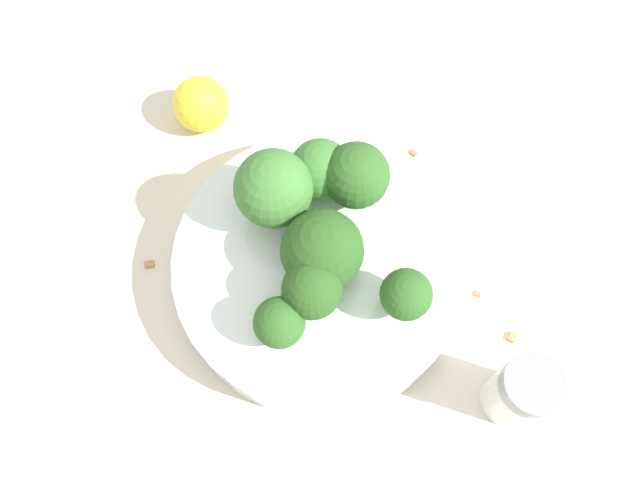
# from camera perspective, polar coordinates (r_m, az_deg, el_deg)

# --- Properties ---
(ground_plane) EXTENTS (3.00, 3.00, 0.00)m
(ground_plane) POSITION_cam_1_polar(r_m,az_deg,el_deg) (0.51, 0.00, -3.35)
(ground_plane) COLOR beige
(bowl) EXTENTS (0.22, 0.22, 0.04)m
(bowl) POSITION_cam_1_polar(r_m,az_deg,el_deg) (0.49, 0.00, -2.54)
(bowl) COLOR silver
(bowl) RESTS_ON ground_plane
(broccoli_floret_0) EXTENTS (0.06, 0.06, 0.06)m
(broccoli_floret_0) POSITION_cam_1_polar(r_m,az_deg,el_deg) (0.44, -0.36, -1.11)
(broccoli_floret_0) COLOR #8EB770
(broccoli_floret_0) RESTS_ON bowl
(broccoli_floret_1) EXTENTS (0.05, 0.05, 0.05)m
(broccoli_floret_1) POSITION_cam_1_polar(r_m,az_deg,el_deg) (0.47, 0.03, 6.37)
(broccoli_floret_1) COLOR #8EB770
(broccoli_floret_1) RESTS_ON bowl
(broccoli_floret_2) EXTENTS (0.04, 0.04, 0.05)m
(broccoli_floret_2) POSITION_cam_1_polar(r_m,az_deg,el_deg) (0.43, -0.74, -4.61)
(broccoli_floret_2) COLOR #84AD66
(broccoli_floret_2) RESTS_ON bowl
(broccoli_floret_3) EXTENTS (0.05, 0.05, 0.06)m
(broccoli_floret_3) POSITION_cam_1_polar(r_m,az_deg,el_deg) (0.46, 3.33, 5.83)
(broccoli_floret_3) COLOR #84AD66
(broccoli_floret_3) RESTS_ON bowl
(broccoli_floret_4) EXTENTS (0.06, 0.06, 0.07)m
(broccoli_floret_4) POSITION_cam_1_polar(r_m,az_deg,el_deg) (0.45, -4.27, 4.64)
(broccoli_floret_4) COLOR #84AD66
(broccoli_floret_4) RESTS_ON bowl
(broccoli_floret_5) EXTENTS (0.04, 0.04, 0.04)m
(broccoli_floret_5) POSITION_cam_1_polar(r_m,az_deg,el_deg) (0.43, -3.75, -7.58)
(broccoli_floret_5) COLOR #84AD66
(broccoli_floret_5) RESTS_ON bowl
(broccoli_floret_6) EXTENTS (0.04, 0.04, 0.05)m
(broccoli_floret_6) POSITION_cam_1_polar(r_m,az_deg,el_deg) (0.43, 7.85, -5.04)
(broccoli_floret_6) COLOR #7A9E5B
(broccoli_floret_6) RESTS_ON bowl
(pepper_shaker) EXTENTS (0.04, 0.04, 0.07)m
(pepper_shaker) POSITION_cam_1_polar(r_m,az_deg,el_deg) (0.47, 17.82, -13.09)
(pepper_shaker) COLOR silver
(pepper_shaker) RESTS_ON ground_plane
(lemon_wedge) EXTENTS (0.05, 0.05, 0.05)m
(lemon_wedge) POSITION_cam_1_polar(r_m,az_deg,el_deg) (0.56, -10.84, 12.09)
(lemon_wedge) COLOR yellow
(lemon_wedge) RESTS_ON ground_plane
(almond_crumb_0) EXTENTS (0.01, 0.01, 0.01)m
(almond_crumb_0) POSITION_cam_1_polar(r_m,az_deg,el_deg) (0.52, -15.39, -2.08)
(almond_crumb_0) COLOR #AD7F4C
(almond_crumb_0) RESTS_ON ground_plane
(almond_crumb_1) EXTENTS (0.01, 0.01, 0.01)m
(almond_crumb_1) POSITION_cam_1_polar(r_m,az_deg,el_deg) (0.56, 8.58, 7.94)
(almond_crumb_1) COLOR olive
(almond_crumb_1) RESTS_ON ground_plane
(almond_crumb_2) EXTENTS (0.01, 0.01, 0.01)m
(almond_crumb_2) POSITION_cam_1_polar(r_m,az_deg,el_deg) (0.50, 17.83, -13.59)
(almond_crumb_2) COLOR olive
(almond_crumb_2) RESTS_ON ground_plane
(almond_crumb_3) EXTENTS (0.01, 0.01, 0.01)m
(almond_crumb_3) POSITION_cam_1_polar(r_m,az_deg,el_deg) (0.51, 17.23, -8.42)
(almond_crumb_3) COLOR #AD7F4C
(almond_crumb_3) RESTS_ON ground_plane
(almond_crumb_4) EXTENTS (0.01, 0.01, 0.01)m
(almond_crumb_4) POSITION_cam_1_polar(r_m,az_deg,el_deg) (0.51, 14.18, -4.74)
(almond_crumb_4) COLOR olive
(almond_crumb_4) RESTS_ON ground_plane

